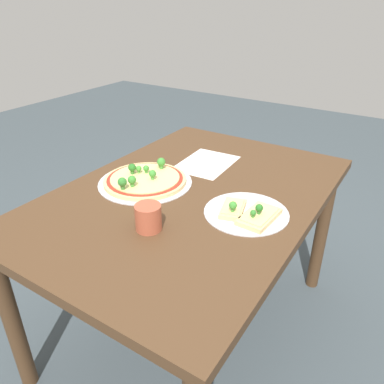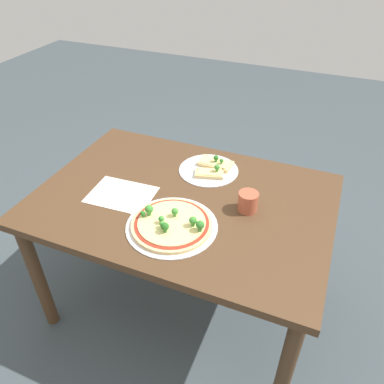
# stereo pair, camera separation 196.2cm
# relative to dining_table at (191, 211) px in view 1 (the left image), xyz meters

# --- Properties ---
(ground_plane) EXTENTS (8.00, 8.00, 0.00)m
(ground_plane) POSITION_rel_dining_table_xyz_m (0.00, 0.00, -0.62)
(ground_plane) COLOR #3D474C
(dining_table) EXTENTS (1.28, 0.89, 0.70)m
(dining_table) POSITION_rel_dining_table_xyz_m (0.00, 0.00, 0.00)
(dining_table) COLOR #4C331E
(dining_table) RESTS_ON ground_plane
(pizza_tray_whole) EXTENTS (0.37, 0.37, 0.07)m
(pizza_tray_whole) POSITION_rel_dining_table_xyz_m (-0.04, 0.19, 0.10)
(pizza_tray_whole) COLOR silver
(pizza_tray_whole) RESTS_ON dining_table
(pizza_tray_slice) EXTENTS (0.29, 0.29, 0.06)m
(pizza_tray_slice) POSITION_rel_dining_table_xyz_m (-0.04, -0.25, 0.10)
(pizza_tray_slice) COLOR silver
(pizza_tray_slice) RESTS_ON dining_table
(drinking_cup) EXTENTS (0.08, 0.08, 0.08)m
(drinking_cup) POSITION_rel_dining_table_xyz_m (-0.28, -0.02, 0.13)
(drinking_cup) COLOR #AD5138
(drinking_cup) RESTS_ON dining_table
(paper_menu) EXTENTS (0.29, 0.22, 0.00)m
(paper_menu) POSITION_rel_dining_table_xyz_m (0.26, 0.09, 0.09)
(paper_menu) COLOR white
(paper_menu) RESTS_ON dining_table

